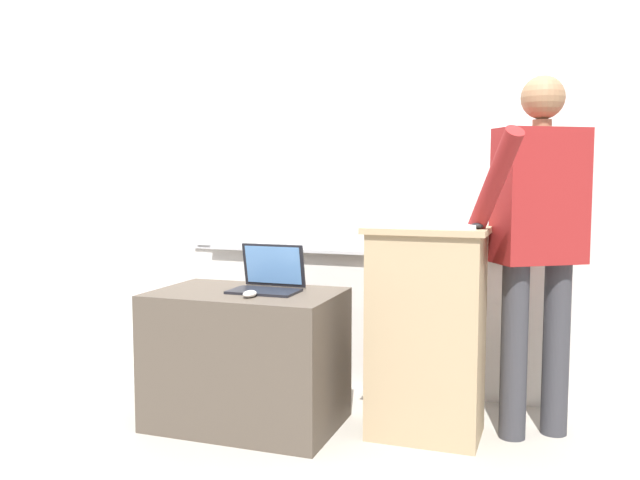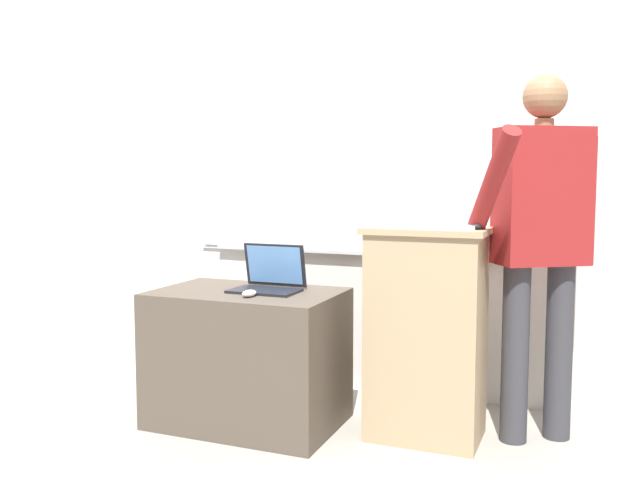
{
  "view_description": "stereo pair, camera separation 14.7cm",
  "coord_description": "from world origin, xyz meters",
  "px_view_note": "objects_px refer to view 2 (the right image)",
  "views": [
    {
      "loc": [
        1.03,
        -2.82,
        1.29
      ],
      "look_at": [
        -0.09,
        0.36,
        0.97
      ],
      "focal_mm": 38.0,
      "sensor_mm": 36.0,
      "label": 1
    },
    {
      "loc": [
        1.17,
        -2.77,
        1.29
      ],
      "look_at": [
        -0.09,
        0.36,
        0.97
      ],
      "focal_mm": 38.0,
      "sensor_mm": 36.0,
      "label": 2
    }
  ],
  "objects_px": {
    "lectern_podium": "(426,333)",
    "person_presenter": "(541,231)",
    "wireless_keyboard": "(429,226)",
    "computer_mouse_by_keyboard": "(477,226)",
    "laptop": "(270,277)",
    "side_desk": "(248,357)",
    "computer_mouse_by_laptop": "(249,293)"
  },
  "relations": [
    {
      "from": "lectern_podium",
      "to": "computer_mouse_by_laptop",
      "type": "distance_m",
      "value": 0.89
    },
    {
      "from": "lectern_podium",
      "to": "laptop",
      "type": "height_order",
      "value": "lectern_podium"
    },
    {
      "from": "laptop",
      "to": "wireless_keyboard",
      "type": "xyz_separation_m",
      "value": [
        0.82,
        0.04,
        0.29
      ]
    },
    {
      "from": "laptop",
      "to": "computer_mouse_by_laptop",
      "type": "bearing_deg",
      "value": -92.88
    },
    {
      "from": "laptop",
      "to": "lectern_podium",
      "type": "bearing_deg",
      "value": 6.64
    },
    {
      "from": "side_desk",
      "to": "computer_mouse_by_keyboard",
      "type": "xyz_separation_m",
      "value": [
        1.15,
        0.1,
        0.71
      ]
    },
    {
      "from": "person_presenter",
      "to": "wireless_keyboard",
      "type": "bearing_deg",
      "value": 170.38
    },
    {
      "from": "lectern_podium",
      "to": "person_presenter",
      "type": "distance_m",
      "value": 0.73
    },
    {
      "from": "person_presenter",
      "to": "laptop",
      "type": "xyz_separation_m",
      "value": [
        -1.32,
        -0.26,
        -0.26
      ]
    },
    {
      "from": "laptop",
      "to": "computer_mouse_by_keyboard",
      "type": "distance_m",
      "value": 1.09
    },
    {
      "from": "laptop",
      "to": "computer_mouse_by_laptop",
      "type": "distance_m",
      "value": 0.22
    },
    {
      "from": "person_presenter",
      "to": "lectern_podium",
      "type": "bearing_deg",
      "value": 164.59
    },
    {
      "from": "wireless_keyboard",
      "to": "computer_mouse_by_keyboard",
      "type": "distance_m",
      "value": 0.23
    },
    {
      "from": "laptop",
      "to": "side_desk",
      "type": "bearing_deg",
      "value": -146.93
    },
    {
      "from": "lectern_podium",
      "to": "wireless_keyboard",
      "type": "relative_size",
      "value": 2.33
    },
    {
      "from": "computer_mouse_by_laptop",
      "to": "wireless_keyboard",
      "type": "bearing_deg",
      "value": 16.91
    },
    {
      "from": "person_presenter",
      "to": "computer_mouse_by_keyboard",
      "type": "relative_size",
      "value": 17.7
    },
    {
      "from": "wireless_keyboard",
      "to": "computer_mouse_by_keyboard",
      "type": "bearing_deg",
      "value": -1.27
    },
    {
      "from": "side_desk",
      "to": "laptop",
      "type": "xyz_separation_m",
      "value": [
        0.1,
        0.07,
        0.42
      ]
    },
    {
      "from": "laptop",
      "to": "wireless_keyboard",
      "type": "distance_m",
      "value": 0.87
    },
    {
      "from": "computer_mouse_by_laptop",
      "to": "computer_mouse_by_keyboard",
      "type": "relative_size",
      "value": 1.0
    },
    {
      "from": "side_desk",
      "to": "wireless_keyboard",
      "type": "relative_size",
      "value": 2.11
    },
    {
      "from": "person_presenter",
      "to": "side_desk",
      "type": "bearing_deg",
      "value": 159.74
    },
    {
      "from": "computer_mouse_by_laptop",
      "to": "computer_mouse_by_keyboard",
      "type": "height_order",
      "value": "computer_mouse_by_keyboard"
    },
    {
      "from": "computer_mouse_by_laptop",
      "to": "computer_mouse_by_keyboard",
      "type": "xyz_separation_m",
      "value": [
        1.06,
        0.25,
        0.35
      ]
    },
    {
      "from": "person_presenter",
      "to": "computer_mouse_by_laptop",
      "type": "relative_size",
      "value": 17.7
    },
    {
      "from": "laptop",
      "to": "computer_mouse_by_keyboard",
      "type": "relative_size",
      "value": 3.47
    },
    {
      "from": "computer_mouse_by_laptop",
      "to": "lectern_podium",
      "type": "bearing_deg",
      "value": 20.48
    },
    {
      "from": "lectern_podium",
      "to": "computer_mouse_by_keyboard",
      "type": "bearing_deg",
      "value": -13.07
    },
    {
      "from": "wireless_keyboard",
      "to": "person_presenter",
      "type": "bearing_deg",
      "value": 23.43
    },
    {
      "from": "lectern_podium",
      "to": "laptop",
      "type": "distance_m",
      "value": 0.85
    },
    {
      "from": "wireless_keyboard",
      "to": "computer_mouse_by_laptop",
      "type": "xyz_separation_m",
      "value": [
        -0.83,
        -0.25,
        -0.34
      ]
    }
  ]
}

